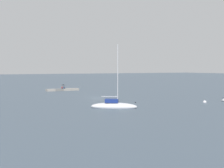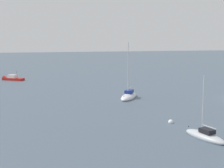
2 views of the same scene
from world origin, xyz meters
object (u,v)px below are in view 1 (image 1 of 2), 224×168
object	(u,v)px
person_seated_maroon_right	(62,88)
mooring_buoy_near	(205,102)
person_seated_blue_left	(64,88)
sailboat_white_near	(114,106)
umbrella_open_black	(63,85)

from	to	relation	value
person_seated_maroon_right	mooring_buoy_near	bearing A→B (deg)	117.56
person_seated_blue_left	mooring_buoy_near	world-z (taller)	person_seated_blue_left
person_seated_maroon_right	mooring_buoy_near	world-z (taller)	person_seated_maroon_right
person_seated_maroon_right	sailboat_white_near	distance (m)	39.97
umbrella_open_black	mooring_buoy_near	xyz separation A→B (m)	(-12.94, 40.95, -1.59)
person_seated_maroon_right	sailboat_white_near	xyz separation A→B (m)	(5.33, 39.61, -0.49)
person_seated_maroon_right	mooring_buoy_near	size ratio (longest dim) A/B	1.11
person_seated_blue_left	person_seated_maroon_right	distance (m)	0.58
sailboat_white_near	mooring_buoy_near	world-z (taller)	sailboat_white_near
umbrella_open_black	sailboat_white_near	distance (m)	39.99
person_seated_blue_left	person_seated_maroon_right	bearing A→B (deg)	-6.67
person_seated_blue_left	umbrella_open_black	distance (m)	0.89
umbrella_open_black	mooring_buoy_near	bearing A→B (deg)	107.53
umbrella_open_black	mooring_buoy_near	world-z (taller)	umbrella_open_black
mooring_buoy_near	person_seated_blue_left	bearing A→B (deg)	-72.76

